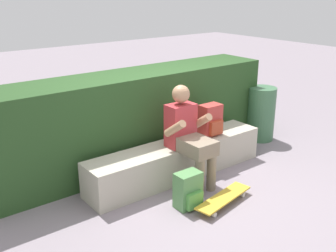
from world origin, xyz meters
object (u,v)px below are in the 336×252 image
at_px(backpack_on_bench, 211,120).
at_px(bench_main, 177,160).
at_px(person_skater, 188,133).
at_px(skateboard_near_person, 224,198).
at_px(trash_bin, 261,114).
at_px(backpack_on_ground, 188,191).

bearing_deg(backpack_on_bench, bench_main, 179.00).
height_order(person_skater, backpack_on_bench, person_skater).
distance_m(skateboard_near_person, trash_bin, 2.19).
xyz_separation_m(backpack_on_ground, trash_bin, (2.21, 0.88, 0.22)).
distance_m(person_skater, trash_bin, 1.91).
bearing_deg(trash_bin, person_skater, -166.78).
relative_size(bench_main, person_skater, 2.07).
bearing_deg(trash_bin, backpack_on_bench, -169.91).
xyz_separation_m(person_skater, trash_bin, (1.84, 0.43, -0.23)).
xyz_separation_m(bench_main, backpack_on_bench, (0.54, -0.01, 0.41)).
distance_m(skateboard_near_person, backpack_on_ground, 0.41).
height_order(backpack_on_bench, backpack_on_ground, backpack_on_bench).
bearing_deg(skateboard_near_person, bench_main, 86.92).
xyz_separation_m(person_skater, backpack_on_bench, (0.55, 0.20, -0.01)).
bearing_deg(backpack_on_bench, skateboard_near_person, -124.64).
distance_m(person_skater, skateboard_near_person, 0.86).
xyz_separation_m(backpack_on_bench, trash_bin, (1.29, 0.23, -0.22)).
relative_size(bench_main, backpack_on_ground, 6.13).
relative_size(bench_main, trash_bin, 2.99).
xyz_separation_m(backpack_on_bench, backpack_on_ground, (-0.92, -0.65, -0.43)).
relative_size(backpack_on_ground, trash_bin, 0.49).
distance_m(bench_main, backpack_on_ground, 0.76).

